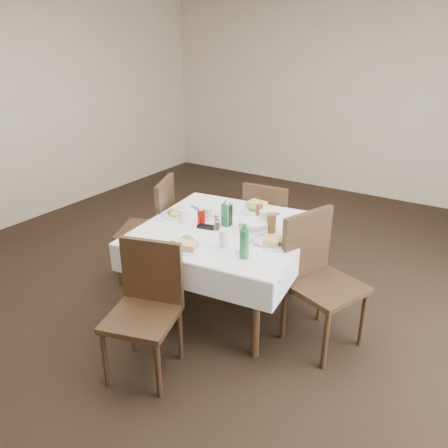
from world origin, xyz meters
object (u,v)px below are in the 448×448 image
bread_basket (255,226)px  water_w (182,216)px  chair_west (155,223)px  water_n (229,206)px  ketchup_bottle (201,216)px  chair_north (268,222)px  chair_south (147,300)px  water_e (264,219)px  oil_cruet_dark (228,214)px  coffee_mug (208,214)px  oil_cruet_green (226,214)px  green_bottle (244,243)px  dining_table (225,237)px  water_s (224,238)px  chair_east (317,271)px

bread_basket → water_w: bearing=-162.6°
chair_west → water_n: chair_west is taller
ketchup_bottle → chair_north: bearing=76.3°
chair_north → bread_basket: 0.81m
water_n → ketchup_bottle: size_ratio=0.93×
chair_south → water_e: size_ratio=6.37×
oil_cruet_dark → coffee_mug: size_ratio=1.78×
oil_cruet_dark → water_e: bearing=22.5°
chair_west → oil_cruet_green: 0.89m
chair_west → coffee_mug: 0.66m
green_bottle → dining_table: bearing=136.5°
chair_west → water_n: bearing=14.4°
chair_south → green_bottle: bearing=48.6°
water_n → chair_south: bearing=-86.6°
water_n → water_e: bearing=-15.2°
bread_basket → oil_cruet_dark: 0.25m
dining_table → water_w: bearing=-162.5°
chair_west → ketchup_bottle: bearing=-11.0°
chair_south → green_bottle: 0.77m
dining_table → chair_north: size_ratio=1.57×
chair_south → water_s: chair_south is taller
chair_south → chair_west: size_ratio=0.94×
oil_cruet_green → green_bottle: size_ratio=0.97×
chair_south → oil_cruet_green: oil_cruet_green is taller
chair_west → green_bottle: size_ratio=3.95×
coffee_mug → water_e: bearing=9.8°
chair_east → chair_north: bearing=136.4°
bread_basket → ketchup_bottle: 0.46m
chair_east → ketchup_bottle: 1.03m
dining_table → chair_south: 0.90m
chair_east → water_s: 0.74m
water_e → chair_west: bearing=-176.1°
chair_north → chair_south: size_ratio=0.99×
dining_table → chair_west: bearing=173.6°
oil_cruet_green → ketchup_bottle: bearing=-162.3°
bread_basket → green_bottle: size_ratio=0.99×
water_n → green_bottle: 0.84m
bread_basket → oil_cruet_green: bearing=-171.7°
ketchup_bottle → coffee_mug: (-0.01, 0.11, -0.02)m
chair_north → chair_south: chair_south is taller
chair_south → ketchup_bottle: (-0.15, 0.86, 0.29)m
chair_north → water_n: (-0.12, -0.52, 0.30)m
water_n → coffee_mug: size_ratio=1.03×
water_w → green_bottle: green_bottle is taller
dining_table → water_n: bearing=116.2°
water_s → ketchup_bottle: size_ratio=0.92×
chair_west → water_s: 1.12m
coffee_mug → oil_cruet_dark: bearing=-7.3°
bread_basket → coffee_mug: bearing=178.2°
water_n → bread_basket: 0.42m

